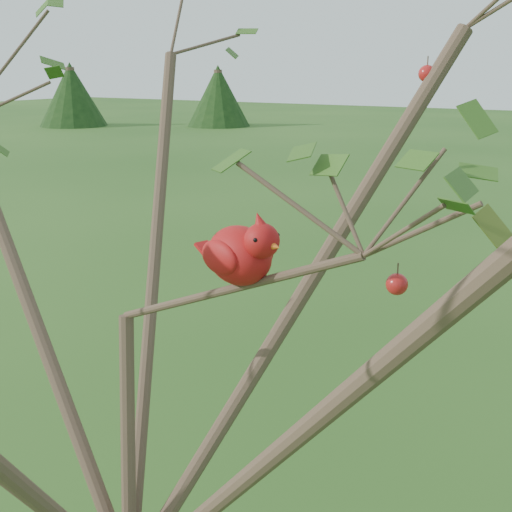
# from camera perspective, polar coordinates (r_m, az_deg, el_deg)

# --- Properties ---
(crabapple_tree) EXTENTS (2.35, 2.05, 2.95)m
(crabapple_tree) POSITION_cam_1_polar(r_m,az_deg,el_deg) (1.36, -12.94, -0.76)
(crabapple_tree) COLOR #4A3327
(crabapple_tree) RESTS_ON ground
(cardinal) EXTENTS (0.24, 0.15, 0.17)m
(cardinal) POSITION_cam_1_polar(r_m,az_deg,el_deg) (1.26, -1.25, 0.25)
(cardinal) COLOR red
(cardinal) RESTS_ON ground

